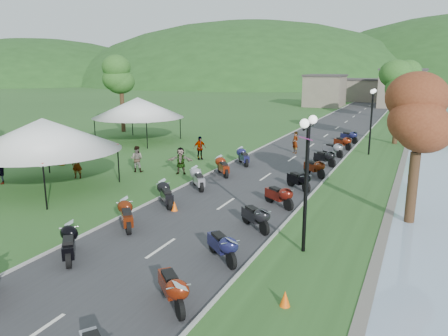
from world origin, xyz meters
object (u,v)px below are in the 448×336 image
at_px(pedestrian_a, 78,178).
at_px(pedestrian_c, 2,184).
at_px(vendor_tent_main, 45,154).
at_px(pedestrian_b, 137,172).

bearing_deg(pedestrian_a, pedestrian_c, -160.14).
xyz_separation_m(vendor_tent_main, pedestrian_c, (-3.25, -0.43, -2.00)).
relative_size(pedestrian_a, pedestrian_b, 0.99).
bearing_deg(vendor_tent_main, pedestrian_a, 93.16).
distance_m(pedestrian_b, pedestrian_c, 8.00).
relative_size(pedestrian_b, pedestrian_c, 1.11).
xyz_separation_m(pedestrian_a, pedestrian_c, (-3.11, -2.94, 0.00)).
height_order(pedestrian_a, pedestrian_b, pedestrian_b).
bearing_deg(pedestrian_b, pedestrian_a, 35.02).
xyz_separation_m(pedestrian_b, pedestrian_c, (-5.46, -5.85, 0.00)).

